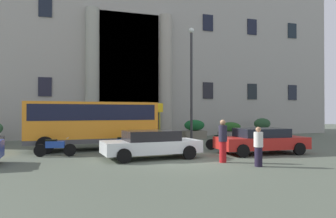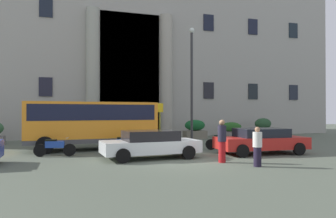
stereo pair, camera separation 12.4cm
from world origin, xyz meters
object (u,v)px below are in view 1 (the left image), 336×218
pedestrian_woman_dark_dress (258,147)px  hedge_planter_entrance_left (93,131)px  hedge_planter_west (230,130)px  pedestrian_child_trailing (223,141)px  orange_minibus (92,121)px  bus_stop_sign (160,119)px  hedge_planter_far_east (194,130)px  motorcycle_near_kerb (125,144)px  lamppost_plaza_centre (191,76)px  motorcycle_far_end (54,147)px  scooter_by_planter (222,142)px  parked_coupe_end (151,144)px  parked_estate_mid (261,140)px  hedge_planter_entrance_right (262,128)px

pedestrian_woman_dark_dress → hedge_planter_entrance_left: bearing=104.9°
hedge_planter_west → pedestrian_child_trailing: 13.34m
orange_minibus → bus_stop_sign: (4.63, 2.14, 0.07)m
hedge_planter_far_east → motorcycle_near_kerb: (-6.81, -6.99, -0.27)m
pedestrian_child_trailing → lamppost_plaza_centre: (2.35, 9.33, 3.86)m
motorcycle_far_end → motorcycle_near_kerb: 3.47m
lamppost_plaza_centre → pedestrian_woman_dark_dress: bearing=-98.0°
hedge_planter_far_east → scooter_by_planter: hedge_planter_far_east is taller
motorcycle_far_end → lamppost_plaza_centre: (9.22, 5.26, 4.32)m
parked_coupe_end → pedestrian_child_trailing: bearing=-42.6°
motorcycle_far_end → motorcycle_near_kerb: same height
parked_estate_mid → motorcycle_near_kerb: (-6.59, 2.40, -0.22)m
bus_stop_sign → hedge_planter_entrance_right: bus_stop_sign is taller
bus_stop_sign → parked_estate_mid: (3.47, -6.62, -1.00)m
motorcycle_far_end → scooter_by_planter: 8.95m
pedestrian_child_trailing → hedge_planter_entrance_right: bearing=-145.4°
bus_stop_sign → scooter_by_planter: bearing=-61.6°
bus_stop_sign → hedge_planter_west: (7.02, 2.99, -1.06)m
parked_estate_mid → motorcycle_near_kerb: bearing=162.9°
parked_estate_mid → pedestrian_child_trailing: (-3.18, -1.90, 0.24)m
hedge_planter_far_east → scooter_by_planter: 7.29m
motorcycle_far_end → pedestrian_woman_dark_dress: size_ratio=1.26×
bus_stop_sign → pedestrian_woman_dark_dress: bus_stop_sign is taller
hedge_planter_west → motorcycle_far_end: bearing=-151.3°
hedge_planter_entrance_right → motorcycle_far_end: (-16.83, -7.64, -0.32)m
pedestrian_child_trailing → bus_stop_sign: bearing=-103.1°
bus_stop_sign → hedge_planter_west: 7.70m
hedge_planter_far_east → hedge_planter_entrance_right: (6.56, 0.41, 0.04)m
parked_coupe_end → motorcycle_near_kerb: bearing=106.0°
hedge_planter_entrance_right → parked_coupe_end: hedge_planter_entrance_right is taller
motorcycle_near_kerb → scooter_by_planter: bearing=5.9°
hedge_planter_far_east → bus_stop_sign: bearing=-143.1°
hedge_planter_west → hedge_planter_entrance_right: (3.23, 0.20, 0.15)m
parked_coupe_end → bus_stop_sign: bearing=66.4°
hedge_planter_entrance_right → pedestrian_child_trailing: size_ratio=0.91×
hedge_planter_west → pedestrian_child_trailing: pedestrian_child_trailing is taller
hedge_planter_entrance_left → lamppost_plaza_centre: bearing=-18.6°
parked_coupe_end → scooter_by_planter: 5.12m
hedge_planter_entrance_left → hedge_planter_entrance_right: (14.39, 0.10, 0.04)m
scooter_by_planter → pedestrian_woman_dark_dress: pedestrian_woman_dark_dress is taller
hedge_planter_far_east → hedge_planter_west: hedge_planter_far_east is taller
pedestrian_woman_dark_dress → hedge_planter_entrance_right: bearing=47.8°
hedge_planter_west → pedestrian_woman_dark_dress: size_ratio=1.29×
hedge_planter_entrance_right → lamppost_plaza_centre: lamppost_plaza_centre is taller
hedge_planter_west → lamppost_plaza_centre: size_ratio=0.24×
bus_stop_sign → pedestrian_woman_dark_dress: size_ratio=1.75×
orange_minibus → scooter_by_planter: bearing=-22.0°
pedestrian_child_trailing → lamppost_plaza_centre: lamppost_plaza_centre is taller
orange_minibus → hedge_planter_far_east: 9.70m
parked_estate_mid → scooter_by_planter: bearing=119.1°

